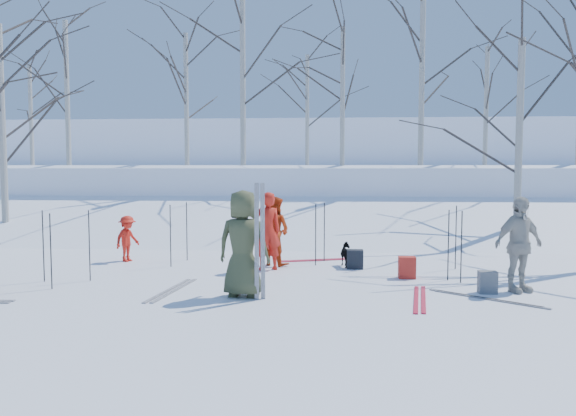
# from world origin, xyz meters

# --- Properties ---
(ground) EXTENTS (120.00, 120.00, 0.00)m
(ground) POSITION_xyz_m (0.00, 0.00, 0.00)
(ground) COLOR white
(ground) RESTS_ON ground
(snow_ramp) EXTENTS (70.00, 9.49, 4.12)m
(snow_ramp) POSITION_xyz_m (0.00, 7.00, 0.15)
(snow_ramp) COLOR white
(snow_ramp) RESTS_ON ground
(snow_plateau) EXTENTS (70.00, 18.00, 2.20)m
(snow_plateau) POSITION_xyz_m (0.00, 17.00, 1.00)
(snow_plateau) COLOR white
(snow_plateau) RESTS_ON ground
(far_hill) EXTENTS (90.00, 30.00, 6.00)m
(far_hill) POSITION_xyz_m (0.00, 38.00, 2.00)
(far_hill) COLOR white
(far_hill) RESTS_ON ground
(skier_olive_center) EXTENTS (0.94, 0.69, 1.77)m
(skier_olive_center) POSITION_xyz_m (-0.57, -0.91, 0.89)
(skier_olive_center) COLOR #3E4328
(skier_olive_center) RESTS_ON ground
(skier_red_north) EXTENTS (0.70, 0.59, 1.63)m
(skier_red_north) POSITION_xyz_m (-0.44, 1.52, 0.81)
(skier_red_north) COLOR red
(skier_red_north) RESTS_ON ground
(skier_redor_behind) EXTENTS (0.92, 0.87, 1.50)m
(skier_redor_behind) POSITION_xyz_m (-0.34, 2.11, 0.75)
(skier_redor_behind) COLOR #B7350E
(skier_redor_behind) RESTS_ON ground
(skier_red_seated) EXTENTS (0.63, 0.77, 1.04)m
(skier_red_seated) POSITION_xyz_m (-3.72, 2.34, 0.52)
(skier_red_seated) COLOR red
(skier_red_seated) RESTS_ON ground
(skier_cream_east) EXTENTS (1.04, 0.77, 1.64)m
(skier_cream_east) POSITION_xyz_m (4.09, -0.22, 0.82)
(skier_cream_east) COLOR beige
(skier_cream_east) RESTS_ON ground
(dog) EXTENTS (0.44, 0.66, 0.52)m
(dog) POSITION_xyz_m (1.26, 2.02, 0.26)
(dog) COLOR black
(dog) RESTS_ON ground
(upright_ski_left) EXTENTS (0.09, 0.16, 1.90)m
(upright_ski_left) POSITION_xyz_m (-0.31, -1.17, 0.95)
(upright_ski_left) COLOR silver
(upright_ski_left) RESTS_ON ground
(upright_ski_right) EXTENTS (0.09, 0.23, 1.89)m
(upright_ski_right) POSITION_xyz_m (-0.22, -1.16, 0.95)
(upright_ski_right) COLOR silver
(upright_ski_right) RESTS_ON ground
(ski_pair_a) EXTENTS (1.30, 2.02, 0.02)m
(ski_pair_a) POSITION_xyz_m (0.67, 2.80, 0.01)
(ski_pair_a) COLOR red
(ski_pair_a) RESTS_ON ground
(ski_pair_b) EXTENTS (0.69, 1.95, 0.02)m
(ski_pair_b) POSITION_xyz_m (-1.88, -0.57, 0.01)
(ski_pair_b) COLOR silver
(ski_pair_b) RESTS_ON ground
(ski_pair_c) EXTENTS (0.80, 1.96, 0.02)m
(ski_pair_c) POSITION_xyz_m (2.32, -0.91, 0.01)
(ski_pair_c) COLOR red
(ski_pair_c) RESTS_ON ground
(ski_pair_e) EXTENTS (2.04, 2.09, 0.02)m
(ski_pair_e) POSITION_xyz_m (3.40, -0.81, 0.01)
(ski_pair_e) COLOR silver
(ski_pair_e) RESTS_ON ground
(ski_pole_a) EXTENTS (0.02, 0.02, 1.34)m
(ski_pole_a) POSITION_xyz_m (0.56, 2.14, 0.67)
(ski_pole_a) COLOR black
(ski_pole_a) RESTS_ON ground
(ski_pole_b) EXTENTS (0.02, 0.02, 1.34)m
(ski_pole_b) POSITION_xyz_m (3.10, 0.69, 0.67)
(ski_pole_b) COLOR black
(ski_pole_b) RESTS_ON ground
(ski_pole_c) EXTENTS (0.02, 0.02, 1.34)m
(ski_pole_c) POSITION_xyz_m (-4.48, 0.03, 0.67)
(ski_pole_c) COLOR black
(ski_pole_c) RESTS_ON ground
(ski_pole_d) EXTENTS (0.02, 0.02, 1.34)m
(ski_pole_d) POSITION_xyz_m (-4.02, -0.59, 0.67)
(ski_pole_d) COLOR black
(ski_pole_d) RESTS_ON ground
(ski_pole_e) EXTENTS (0.02, 0.02, 1.34)m
(ski_pole_e) POSITION_xyz_m (-2.55, 1.73, 0.67)
(ski_pole_e) COLOR black
(ski_pole_e) RESTS_ON ground
(ski_pole_f) EXTENTS (0.02, 0.02, 1.34)m
(ski_pole_f) POSITION_xyz_m (3.50, 1.88, 0.67)
(ski_pole_f) COLOR black
(ski_pole_f) RESTS_ON ground
(ski_pole_g) EXTENTS (0.02, 0.02, 1.34)m
(ski_pole_g) POSITION_xyz_m (3.28, 0.46, 0.67)
(ski_pole_g) COLOR black
(ski_pole_g) RESTS_ON ground
(ski_pole_h) EXTENTS (0.02, 0.02, 1.34)m
(ski_pole_h) POSITION_xyz_m (-2.41, 2.59, 0.67)
(ski_pole_h) COLOR black
(ski_pole_h) RESTS_ON ground
(ski_pole_i) EXTENTS (0.02, 0.02, 1.34)m
(ski_pole_i) POSITION_xyz_m (0.74, 2.72, 0.67)
(ski_pole_i) COLOR black
(ski_pole_i) RESTS_ON ground
(ski_pole_j) EXTENTS (0.02, 0.02, 1.34)m
(ski_pole_j) POSITION_xyz_m (-3.65, 0.15, 0.67)
(ski_pole_j) COLOR black
(ski_pole_j) RESTS_ON ground
(backpack_red) EXTENTS (0.32, 0.22, 0.42)m
(backpack_red) POSITION_xyz_m (2.35, 0.83, 0.21)
(backpack_red) COLOR red
(backpack_red) RESTS_ON ground
(backpack_grey) EXTENTS (0.30, 0.20, 0.38)m
(backpack_grey) POSITION_xyz_m (3.54, -0.38, 0.19)
(backpack_grey) COLOR #56595E
(backpack_grey) RESTS_ON ground
(backpack_dark) EXTENTS (0.34, 0.24, 0.40)m
(backpack_dark) POSITION_xyz_m (1.40, 1.79, 0.20)
(backpack_dark) COLOR black
(backpack_dark) RESTS_ON ground
(birch_plateau_a) EXTENTS (3.86, 3.86, 4.65)m
(birch_plateau_a) POSITION_xyz_m (7.04, 12.85, 4.53)
(birch_plateau_a) COLOR silver
(birch_plateau_a) RESTS_ON snow_plateau
(birch_plateau_b) EXTENTS (4.84, 4.84, 6.05)m
(birch_plateau_b) POSITION_xyz_m (-2.20, 9.85, 5.23)
(birch_plateau_b) COLOR silver
(birch_plateau_b) RESTS_ON snow_plateau
(birch_plateau_d) EXTENTS (4.22, 4.22, 5.18)m
(birch_plateau_d) POSITION_xyz_m (-0.17, 16.64, 4.79)
(birch_plateau_d) COLOR silver
(birch_plateau_d) RESTS_ON snow_plateau
(birch_plateau_e) EXTENTS (4.57, 4.57, 5.67)m
(birch_plateau_e) POSITION_xyz_m (-9.48, 11.72, 5.04)
(birch_plateau_e) COLOR silver
(birch_plateau_e) RESTS_ON snow_plateau
(birch_plateau_f) EXTENTS (4.65, 4.65, 5.79)m
(birch_plateau_f) POSITION_xyz_m (4.01, 9.72, 5.10)
(birch_plateau_f) COLOR silver
(birch_plateau_f) RESTS_ON snow_plateau
(birch_plateau_g) EXTENTS (4.20, 4.20, 5.15)m
(birch_plateau_g) POSITION_xyz_m (1.35, 11.37, 4.77)
(birch_plateau_g) COLOR silver
(birch_plateau_g) RESTS_ON snow_plateau
(birch_plateau_h) EXTENTS (3.66, 3.66, 4.37)m
(birch_plateau_h) POSITION_xyz_m (-12.11, 13.77, 4.39)
(birch_plateau_h) COLOR silver
(birch_plateau_h) RESTS_ON snow_plateau
(birch_plateau_i) EXTENTS (4.32, 4.32, 5.31)m
(birch_plateau_i) POSITION_xyz_m (-4.93, 12.62, 4.86)
(birch_plateau_i) COLOR silver
(birch_plateau_i) RESTS_ON snow_plateau
(birch_edge_d) EXTENTS (4.98, 4.98, 6.26)m
(birch_edge_d) POSITION_xyz_m (-8.68, 5.85, 3.13)
(birch_edge_d) COLOR silver
(birch_edge_d) RESTS_ON ground
(birch_edge_e) EXTENTS (4.52, 4.52, 5.61)m
(birch_edge_e) POSITION_xyz_m (6.00, 5.72, 2.80)
(birch_edge_e) COLOR silver
(birch_edge_e) RESTS_ON ground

